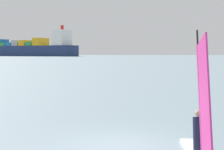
{
  "coord_description": "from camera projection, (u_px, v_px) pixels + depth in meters",
  "views": [
    {
      "loc": [
        -1.68,
        -11.09,
        3.14
      ],
      "look_at": [
        0.24,
        4.54,
        2.15
      ],
      "focal_mm": 53.54,
      "sensor_mm": 36.0,
      "label": 1
    }
  ],
  "objects": [
    {
      "name": "distant_headland",
      "position": [
        19.0,
        50.0,
        1315.93
      ],
      "size": [
        1076.11,
        563.41,
        38.37
      ],
      "primitive_type": "cube",
      "rotation": [
        0.0,
        0.0,
        0.19
      ],
      "color": "#4C564C",
      "rests_on": "ground_plane"
    },
    {
      "name": "cargo_ship",
      "position": [
        32.0,
        48.0,
        454.93
      ],
      "size": [
        129.71,
        107.52,
        39.67
      ],
      "rotation": [
        0.0,
        0.0,
        2.48
      ],
      "color": "navy",
      "rests_on": "ground_plane"
    },
    {
      "name": "ground_plane",
      "position": [
        121.0,
        146.0,
        11.39
      ],
      "size": [
        4000.0,
        4000.0,
        0.0
      ],
      "primitive_type": "plane",
      "color": "gray"
    },
    {
      "name": "windsurfer",
      "position": [
        200.0,
        125.0,
        10.13
      ],
      "size": [
        1.09,
        3.48,
        3.98
      ],
      "rotation": [
        0.0,
        0.0,
        1.39
      ],
      "color": "white",
      "rests_on": "ground_plane"
    }
  ]
}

